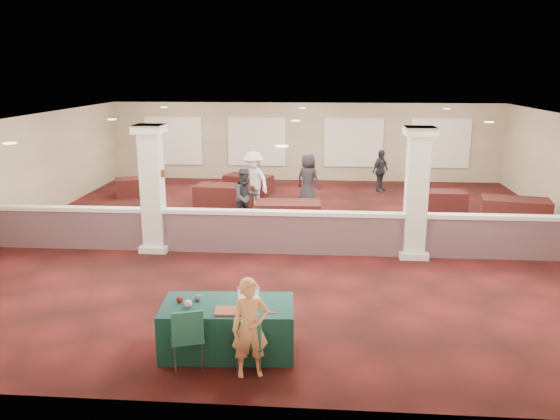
# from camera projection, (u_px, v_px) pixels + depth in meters

# --- Properties ---
(ground) EXTENTS (16.00, 16.00, 0.00)m
(ground) POSITION_uv_depth(u_px,v_px,m) (295.00, 236.00, 15.22)
(ground) COLOR #431011
(ground) RESTS_ON ground
(wall_back) EXTENTS (16.00, 0.04, 3.20)m
(wall_back) POSITION_uv_depth(u_px,v_px,m) (305.00, 142.00, 22.55)
(wall_back) COLOR #82725A
(wall_back) RESTS_ON ground
(wall_front) EXTENTS (16.00, 0.04, 3.20)m
(wall_front) POSITION_uv_depth(u_px,v_px,m) (265.00, 299.00, 7.10)
(wall_front) COLOR #82725A
(wall_front) RESTS_ON ground
(wall_left) EXTENTS (0.04, 16.00, 3.20)m
(wall_left) POSITION_uv_depth(u_px,v_px,m) (13.00, 175.00, 15.42)
(wall_left) COLOR #82725A
(wall_left) RESTS_ON ground
(ceiling) EXTENTS (16.00, 16.00, 0.02)m
(ceiling) POSITION_uv_depth(u_px,v_px,m) (296.00, 120.00, 14.43)
(ceiling) COLOR silver
(ceiling) RESTS_ON wall_back
(partition_wall) EXTENTS (15.60, 0.28, 1.10)m
(partition_wall) POSITION_uv_depth(u_px,v_px,m) (292.00, 232.00, 13.63)
(partition_wall) COLOR #563A44
(partition_wall) RESTS_ON ground
(column_left) EXTENTS (0.72, 0.72, 3.20)m
(column_left) POSITION_uv_depth(u_px,v_px,m) (153.00, 188.00, 13.63)
(column_left) COLOR beige
(column_left) RESTS_ON ground
(column_right) EXTENTS (0.72, 0.72, 3.20)m
(column_right) POSITION_uv_depth(u_px,v_px,m) (416.00, 192.00, 13.14)
(column_right) COLOR beige
(column_right) RESTS_ON ground
(sconce_left) EXTENTS (0.12, 0.12, 0.18)m
(sconce_left) POSITION_uv_depth(u_px,v_px,m) (141.00, 173.00, 13.56)
(sconce_left) COLOR brown
(sconce_left) RESTS_ON column_left
(sconce_right) EXTENTS (0.12, 0.12, 0.18)m
(sconce_right) POSITION_uv_depth(u_px,v_px,m) (163.00, 173.00, 13.51)
(sconce_right) COLOR brown
(sconce_right) RESTS_ON column_left
(near_table) EXTENTS (2.19, 1.20, 0.82)m
(near_table) POSITION_uv_depth(u_px,v_px,m) (228.00, 328.00, 8.90)
(near_table) COLOR #0D3130
(near_table) RESTS_ON ground
(conf_chair_main) EXTENTS (0.50, 0.51, 0.87)m
(conf_chair_main) POSITION_uv_depth(u_px,v_px,m) (250.00, 340.00, 8.28)
(conf_chair_main) COLOR #1E5748
(conf_chair_main) RESTS_ON ground
(conf_chair_side) EXTENTS (0.63, 0.64, 1.00)m
(conf_chair_side) POSITION_uv_depth(u_px,v_px,m) (187.00, 333.00, 8.32)
(conf_chair_side) COLOR #1E5748
(conf_chair_side) RESTS_ON ground
(woman) EXTENTS (0.63, 0.51, 1.54)m
(woman) POSITION_uv_depth(u_px,v_px,m) (250.00, 328.00, 8.10)
(woman) COLOR #F5AF6A
(woman) RESTS_ON ground
(far_table_front_left) EXTENTS (2.02, 1.18, 0.78)m
(far_table_front_left) POSITION_uv_depth(u_px,v_px,m) (225.00, 196.00, 18.21)
(far_table_front_left) COLOR black
(far_table_front_left) RESTS_ON ground
(far_table_front_center) EXTENTS (1.93, 1.04, 0.77)m
(far_table_front_center) POSITION_uv_depth(u_px,v_px,m) (288.00, 215.00, 15.94)
(far_table_front_center) COLOR black
(far_table_front_center) RESTS_ON ground
(far_table_front_right) EXTENTS (2.09, 1.34, 0.78)m
(far_table_front_right) POSITION_uv_depth(u_px,v_px,m) (515.00, 211.00, 16.28)
(far_table_front_right) COLOR black
(far_table_front_right) RESTS_ON ground
(far_table_back_left) EXTENTS (1.81, 1.36, 0.66)m
(far_table_back_left) POSITION_uv_depth(u_px,v_px,m) (139.00, 187.00, 20.02)
(far_table_back_left) COLOR black
(far_table_back_left) RESTS_ON ground
(far_table_back_center) EXTENTS (1.91, 1.38, 0.70)m
(far_table_back_center) POSITION_uv_depth(u_px,v_px,m) (248.00, 185.00, 20.31)
(far_table_back_center) COLOR black
(far_table_back_center) RESTS_ON ground
(far_table_back_right) EXTENTS (1.61, 0.82, 0.65)m
(far_table_back_right) POSITION_uv_depth(u_px,v_px,m) (441.00, 201.00, 17.89)
(far_table_back_right) COLOR black
(far_table_back_right) RESTS_ON ground
(attendee_a) EXTENTS (0.94, 0.80, 1.71)m
(attendee_a) POSITION_uv_depth(u_px,v_px,m) (246.00, 197.00, 16.04)
(attendee_a) COLOR black
(attendee_a) RESTS_ON ground
(attendee_b) EXTENTS (1.31, 1.20, 1.91)m
(attendee_b) POSITION_uv_depth(u_px,v_px,m) (254.00, 180.00, 17.99)
(attendee_b) COLOR beige
(attendee_b) RESTS_ON ground
(attendee_c) EXTENTS (0.94, 1.00, 1.59)m
(attendee_c) POSITION_uv_depth(u_px,v_px,m) (380.00, 171.00, 20.60)
(attendee_c) COLOR black
(attendee_c) RESTS_ON ground
(attendee_d) EXTENTS (0.99, 0.84, 1.76)m
(attendee_d) POSITION_uv_depth(u_px,v_px,m) (308.00, 180.00, 18.52)
(attendee_d) COLOR black
(attendee_d) RESTS_ON ground
(laptop_base) EXTENTS (0.39, 0.28, 0.02)m
(laptop_base) POSITION_uv_depth(u_px,v_px,m) (248.00, 305.00, 8.74)
(laptop_base) COLOR silver
(laptop_base) RESTS_ON near_table
(laptop_screen) EXTENTS (0.37, 0.04, 0.25)m
(laptop_screen) POSITION_uv_depth(u_px,v_px,m) (248.00, 294.00, 8.83)
(laptop_screen) COLOR silver
(laptop_screen) RESTS_ON near_table
(screen_glow) EXTENTS (0.34, 0.03, 0.21)m
(screen_glow) POSITION_uv_depth(u_px,v_px,m) (248.00, 296.00, 8.83)
(screen_glow) COLOR #B1BCD4
(screen_glow) RESTS_ON near_table
(knitting) EXTENTS (0.47, 0.36, 0.03)m
(knitting) POSITION_uv_depth(u_px,v_px,m) (229.00, 311.00, 8.52)
(knitting) COLOR #C6451F
(knitting) RESTS_ON near_table
(yarn_cream) EXTENTS (0.12, 0.12, 0.12)m
(yarn_cream) POSITION_uv_depth(u_px,v_px,m) (188.00, 304.00, 8.68)
(yarn_cream) COLOR beige
(yarn_cream) RESTS_ON near_table
(yarn_red) EXTENTS (0.11, 0.11, 0.11)m
(yarn_red) POSITION_uv_depth(u_px,v_px,m) (180.00, 300.00, 8.85)
(yarn_red) COLOR maroon
(yarn_red) RESTS_ON near_table
(yarn_grey) EXTENTS (0.12, 0.12, 0.12)m
(yarn_grey) POSITION_uv_depth(u_px,v_px,m) (198.00, 298.00, 8.92)
(yarn_grey) COLOR #49494D
(yarn_grey) RESTS_ON near_table
(scissors) EXTENTS (0.14, 0.04, 0.01)m
(scissors) POSITION_uv_depth(u_px,v_px,m) (272.00, 313.00, 8.49)
(scissors) COLOR red
(scissors) RESTS_ON near_table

